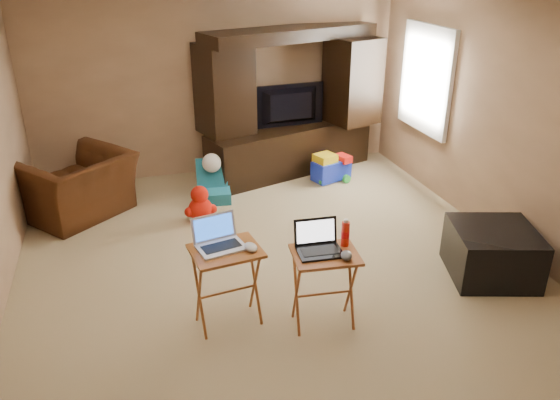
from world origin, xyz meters
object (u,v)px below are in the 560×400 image
object	(u,v)px
child_rocker	(214,181)
tray_table_right	(324,289)
push_toy	(331,167)
laptop_right	(320,240)
laptop_left	(221,235)
tray_table_left	(228,287)
recliner	(78,186)
mouse_left	(251,247)
entertainment_center	(290,103)
plush_toy	(200,203)
television	(291,107)
mouse_right	(346,255)
water_bottle	(345,234)
ottoman	(492,252)

from	to	relation	value
child_rocker	tray_table_right	xyz separation A→B (m)	(0.42, -2.74, 0.08)
push_toy	laptop_right	xyz separation A→B (m)	(-1.27, -2.93, 0.61)
push_toy	laptop_left	size ratio (longest dim) A/B	1.42
child_rocker	tray_table_left	bearing A→B (deg)	-90.33
recliner	tray_table_left	xyz separation A→B (m)	(1.27, -2.55, -0.02)
child_rocker	laptop_left	bearing A→B (deg)	-91.11
tray_table_left	mouse_left	size ratio (longest dim) A/B	4.92
entertainment_center	recliner	size ratio (longest dim) A/B	2.13
entertainment_center	tray_table_left	distance (m)	3.62
plush_toy	laptop_left	xyz separation A→B (m)	(-0.11, -1.97, 0.61)
television	push_toy	world-z (taller)	television
push_toy	plush_toy	bearing A→B (deg)	-178.62
tray_table_left	laptop_left	bearing A→B (deg)	127.92
television	mouse_right	world-z (taller)	television
recliner	water_bottle	distance (m)	3.53
child_rocker	plush_toy	xyz separation A→B (m)	(-0.26, -0.50, -0.04)
tray_table_left	water_bottle	bearing A→B (deg)	-16.58
mouse_left	mouse_right	distance (m)	0.76
laptop_left	tray_table_right	bearing A→B (deg)	-30.69
ottoman	mouse_right	world-z (taller)	mouse_right
television	ottoman	size ratio (longest dim) A/B	1.32
plush_toy	tray_table_right	bearing A→B (deg)	-73.13
ottoman	entertainment_center	bearing A→B (deg)	107.96
push_toy	laptop_left	bearing A→B (deg)	-145.94
entertainment_center	plush_toy	bearing A→B (deg)	-157.94
ottoman	tray_table_right	world-z (taller)	tray_table_right
laptop_right	laptop_left	bearing A→B (deg)	165.83
ottoman	tray_table_right	bearing A→B (deg)	-172.03
entertainment_center	ottoman	world-z (taller)	entertainment_center
recliner	television	bearing A→B (deg)	152.74
child_rocker	laptop_left	distance (m)	2.56
television	tray_table_left	world-z (taller)	television
push_toy	ottoman	xyz separation A→B (m)	(0.60, -2.69, 0.05)
television	water_bottle	world-z (taller)	television
water_bottle	entertainment_center	bearing A→B (deg)	79.94
laptop_right	television	bearing A→B (deg)	80.39
ottoman	mouse_left	bearing A→B (deg)	-177.97
push_toy	tray_table_left	world-z (taller)	tray_table_left
tray_table_left	mouse_right	world-z (taller)	mouse_right
entertainment_center	child_rocker	distance (m)	1.58
recliner	mouse_left	world-z (taller)	mouse_left
recliner	mouse_left	bearing A→B (deg)	79.68
tray_table_right	water_bottle	bearing A→B (deg)	27.79
recliner	child_rocker	bearing A→B (deg)	138.85
laptop_right	mouse_right	bearing A→B (deg)	-35.17
television	recliner	bearing A→B (deg)	8.19
television	water_bottle	size ratio (longest dim) A/B	4.80
recliner	ottoman	xyz separation A→B (m)	(3.85, -2.53, -0.13)
entertainment_center	laptop_right	size ratio (longest dim) A/B	6.79
plush_toy	laptop_left	size ratio (longest dim) A/B	1.17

